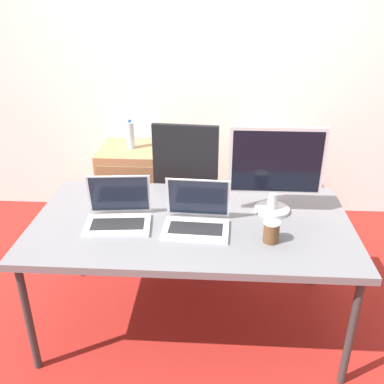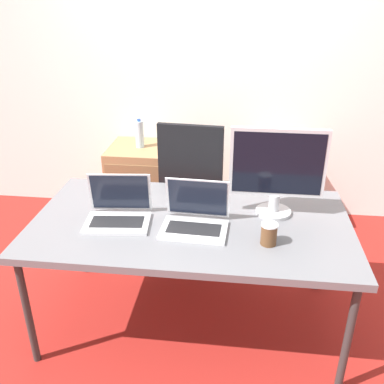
{
  "view_description": "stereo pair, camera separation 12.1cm",
  "coord_description": "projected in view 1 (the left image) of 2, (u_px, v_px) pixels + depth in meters",
  "views": [
    {
      "loc": [
        0.13,
        -2.05,
        1.87
      ],
      "look_at": [
        0.0,
        0.05,
        0.86
      ],
      "focal_mm": 40.0,
      "sensor_mm": 36.0,
      "label": 1
    },
    {
      "loc": [
        0.25,
        -2.04,
        1.87
      ],
      "look_at": [
        0.0,
        0.05,
        0.86
      ],
      "focal_mm": 40.0,
      "sensor_mm": 36.0,
      "label": 2
    }
  ],
  "objects": [
    {
      "name": "office_chair",
      "position": [
        190.0,
        204.0,
        3.22
      ],
      "size": [
        0.56,
        0.58,
        1.06
      ],
      "color": "#232326",
      "rests_on": "ground_plane"
    },
    {
      "name": "laptop_left",
      "position": [
        118.0,
        214.0,
        2.31
      ],
      "size": [
        0.37,
        0.3,
        0.25
      ],
      "color": "silver",
      "rests_on": "desk"
    },
    {
      "name": "coffee_cup_white",
      "position": [
        201.0,
        198.0,
        2.47
      ],
      "size": [
        0.07,
        0.07,
        0.12
      ],
      "color": "white",
      "rests_on": "desk"
    },
    {
      "name": "wall_back",
      "position": [
        203.0,
        64.0,
        3.49
      ],
      "size": [
        10.0,
        0.05,
        2.6
      ],
      "color": "white",
      "rests_on": "ground_plane"
    },
    {
      "name": "desk",
      "position": [
        191.0,
        227.0,
        2.37
      ],
      "size": [
        1.74,
        0.95,
        0.71
      ],
      "color": "slate",
      "rests_on": "ground_plane"
    },
    {
      "name": "monitor",
      "position": [
        276.0,
        168.0,
        2.33
      ],
      "size": [
        0.52,
        0.2,
        0.5
      ],
      "color": "#B7B7BC",
      "rests_on": "desk"
    },
    {
      "name": "cabinet_right",
      "position": [
        264.0,
        188.0,
        3.62
      ],
      "size": [
        0.52,
        0.5,
        0.66
      ],
      "color": "#99754C",
      "rests_on": "ground_plane"
    },
    {
      "name": "coffee_cup_brown",
      "position": [
        271.0,
        232.0,
        2.13
      ],
      "size": [
        0.08,
        0.08,
        0.11
      ],
      "color": "brown",
      "rests_on": "desk"
    },
    {
      "name": "cabinet_left",
      "position": [
        133.0,
        184.0,
        3.68
      ],
      "size": [
        0.52,
        0.5,
        0.66
      ],
      "color": "#99754C",
      "rests_on": "ground_plane"
    },
    {
      "name": "laptop_right",
      "position": [
        196.0,
        219.0,
        2.26
      ],
      "size": [
        0.35,
        0.29,
        0.25
      ],
      "color": "silver",
      "rests_on": "desk"
    },
    {
      "name": "ground_plane",
      "position": [
        192.0,
        319.0,
        2.66
      ],
      "size": [
        14.0,
        14.0,
        0.0
      ],
      "primitive_type": "plane",
      "color": "maroon"
    },
    {
      "name": "water_bottle",
      "position": [
        130.0,
        135.0,
        3.49
      ],
      "size": [
        0.07,
        0.07,
        0.24
      ],
      "color": "silver",
      "rests_on": "cabinet_left"
    }
  ]
}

